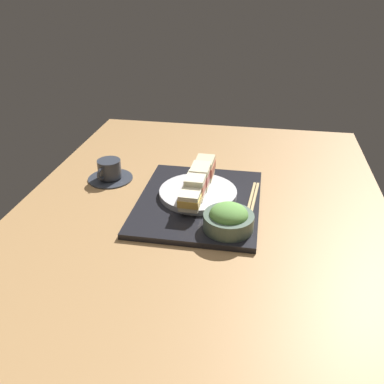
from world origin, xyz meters
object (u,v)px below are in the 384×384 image
at_px(salad_bowl, 229,219).
at_px(sandwich_plate, 198,193).
at_px(chopsticks_pair, 252,200).
at_px(coffee_cup, 110,172).
at_px(sandwich_inner_near, 196,186).
at_px(sandwich_farmost, 205,168).
at_px(sandwich_nearmost, 191,198).
at_px(sandwich_inner_far, 200,176).

bearing_deg(salad_bowl, sandwich_plate, 33.36).
distance_m(chopsticks_pair, coffee_cup, 0.44).
xyz_separation_m(sandwich_plate, sandwich_inner_near, (-0.03, 0.00, 0.04)).
relative_size(sandwich_inner_near, sandwich_farmost, 1.00).
bearing_deg(sandwich_plate, sandwich_farmost, -3.77).
bearing_deg(sandwich_farmost, chopsticks_pair, -122.16).
distance_m(sandwich_nearmost, chopsticks_pair, 0.18).
height_order(sandwich_inner_far, coffee_cup, sandwich_inner_far).
relative_size(sandwich_inner_near, coffee_cup, 0.58).
bearing_deg(sandwich_inner_far, sandwich_farmost, -3.77).
height_order(sandwich_plate, sandwich_farmost, sandwich_farmost).
bearing_deg(coffee_cup, chopsticks_pair, -101.42).
relative_size(sandwich_plate, sandwich_inner_far, 2.69).
bearing_deg(chopsticks_pair, sandwich_inner_far, 76.93).
distance_m(salad_bowl, coffee_cup, 0.45).
bearing_deg(sandwich_plate, sandwich_inner_far, -3.77).
height_order(sandwich_nearmost, sandwich_inner_far, sandwich_inner_far).
bearing_deg(sandwich_nearmost, sandwich_inner_near, -3.77).
bearing_deg(salad_bowl, sandwich_farmost, 21.62).
relative_size(sandwich_farmost, coffee_cup, 0.58).
distance_m(sandwich_inner_near, coffee_cup, 0.31).
xyz_separation_m(sandwich_nearmost, coffee_cup, (0.17, 0.28, -0.03)).
bearing_deg(sandwich_nearmost, sandwich_farmost, -3.77).
relative_size(salad_bowl, chopsticks_pair, 0.62).
height_order(sandwich_nearmost, coffee_cup, sandwich_nearmost).
height_order(sandwich_nearmost, sandwich_farmost, sandwich_farmost).
bearing_deg(sandwich_farmost, coffee_cup, 90.54).
distance_m(sandwich_plate, sandwich_nearmost, 0.09).
bearing_deg(coffee_cup, salad_bowl, -121.04).
height_order(sandwich_inner_far, salad_bowl, sandwich_inner_far).
bearing_deg(chopsticks_pair, sandwich_farmost, 57.84).
bearing_deg(coffee_cup, sandwich_plate, -105.98).
height_order(sandwich_nearmost, salad_bowl, salad_bowl).
bearing_deg(coffee_cup, sandwich_farmost, -89.46).
bearing_deg(sandwich_inner_near, sandwich_farmost, -3.77).
bearing_deg(sandwich_inner_far, chopsticks_pair, -103.07).
height_order(sandwich_inner_near, salad_bowl, sandwich_inner_near).
relative_size(sandwich_plate, coffee_cup, 1.58).
relative_size(sandwich_nearmost, chopsticks_pair, 0.39).
height_order(sandwich_farmost, chopsticks_pair, sandwich_farmost).
distance_m(sandwich_farmost, chopsticks_pair, 0.18).
xyz_separation_m(sandwich_inner_near, sandwich_inner_far, (0.06, -0.00, 0.00)).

